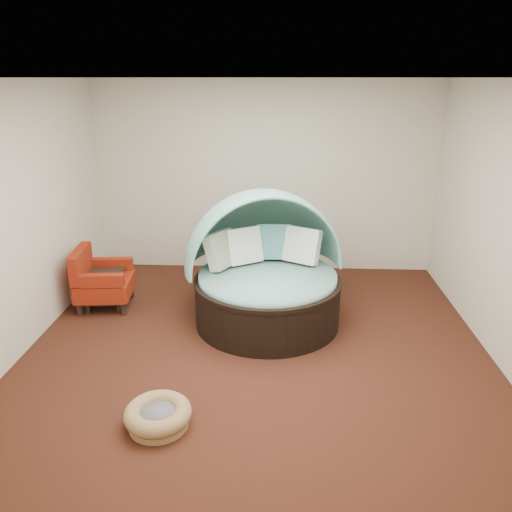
{
  "coord_description": "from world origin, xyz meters",
  "views": [
    {
      "loc": [
        0.24,
        -4.8,
        2.8
      ],
      "look_at": [
        -0.04,
        0.6,
        0.86
      ],
      "focal_mm": 35.0,
      "sensor_mm": 36.0,
      "label": 1
    }
  ],
  "objects_px": {
    "pet_basket": "(158,415)",
    "red_armchair": "(100,280)",
    "side_table": "(105,285)",
    "canopy_daybed": "(265,262)"
  },
  "relations": [
    {
      "from": "pet_basket",
      "to": "red_armchair",
      "type": "distance_m",
      "value": 2.64
    },
    {
      "from": "red_armchair",
      "to": "side_table",
      "type": "distance_m",
      "value": 0.09
    },
    {
      "from": "canopy_daybed",
      "to": "pet_basket",
      "type": "xyz_separation_m",
      "value": [
        -0.83,
        -2.06,
        -0.63
      ]
    },
    {
      "from": "canopy_daybed",
      "to": "red_armchair",
      "type": "bearing_deg",
      "value": 157.1
    },
    {
      "from": "red_armchair",
      "to": "side_table",
      "type": "bearing_deg",
      "value": -11.26
    },
    {
      "from": "canopy_daybed",
      "to": "red_armchair",
      "type": "height_order",
      "value": "canopy_daybed"
    },
    {
      "from": "pet_basket",
      "to": "side_table",
      "type": "height_order",
      "value": "side_table"
    },
    {
      "from": "canopy_daybed",
      "to": "red_armchair",
      "type": "relative_size",
      "value": 2.78
    },
    {
      "from": "red_armchair",
      "to": "pet_basket",
      "type": "bearing_deg",
      "value": -66.73
    },
    {
      "from": "canopy_daybed",
      "to": "red_armchair",
      "type": "xyz_separation_m",
      "value": [
        -2.11,
        0.24,
        -0.37
      ]
    }
  ]
}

